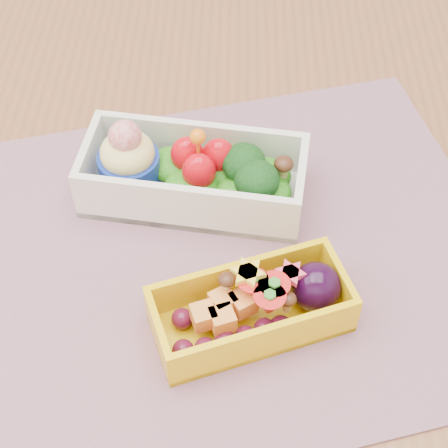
{
  "coord_description": "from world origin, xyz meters",
  "views": [
    {
      "loc": [
        -0.0,
        -0.36,
        1.23
      ],
      "look_at": [
        -0.01,
        0.0,
        0.79
      ],
      "focal_mm": 57.74,
      "sensor_mm": 36.0,
      "label": 1
    }
  ],
  "objects_px": {
    "placemat": "(215,258)",
    "bento_white": "(192,175)",
    "table": "(234,319)",
    "bento_yellow": "(255,307)"
  },
  "relations": [
    {
      "from": "table",
      "to": "bento_white",
      "type": "height_order",
      "value": "bento_white"
    },
    {
      "from": "placemat",
      "to": "bento_white",
      "type": "relative_size",
      "value": 2.37
    },
    {
      "from": "table",
      "to": "bento_yellow",
      "type": "relative_size",
      "value": 7.41
    },
    {
      "from": "bento_white",
      "to": "bento_yellow",
      "type": "distance_m",
      "value": 0.14
    },
    {
      "from": "table",
      "to": "bento_white",
      "type": "distance_m",
      "value": 0.15
    },
    {
      "from": "table",
      "to": "placemat",
      "type": "distance_m",
      "value": 0.1
    },
    {
      "from": "table",
      "to": "placemat",
      "type": "height_order",
      "value": "placemat"
    },
    {
      "from": "table",
      "to": "bento_white",
      "type": "relative_size",
      "value": 5.98
    },
    {
      "from": "bento_white",
      "to": "bento_yellow",
      "type": "height_order",
      "value": "bento_white"
    },
    {
      "from": "bento_yellow",
      "to": "bento_white",
      "type": "bearing_deg",
      "value": 92.26
    }
  ]
}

